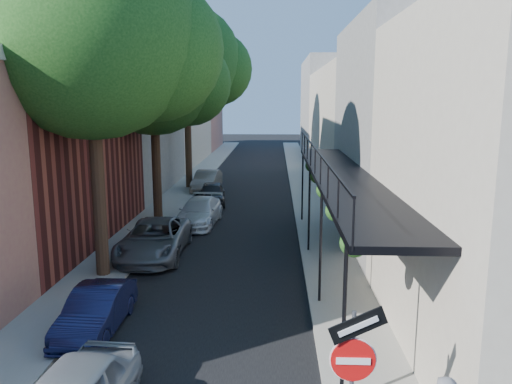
# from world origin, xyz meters

# --- Properties ---
(road_surface) EXTENTS (6.00, 64.00, 0.01)m
(road_surface) POSITION_xyz_m (0.00, 30.00, 0.01)
(road_surface) COLOR black
(road_surface) RESTS_ON ground
(sidewalk_left) EXTENTS (2.00, 64.00, 0.12)m
(sidewalk_left) POSITION_xyz_m (-4.00, 30.00, 0.06)
(sidewalk_left) COLOR gray
(sidewalk_left) RESTS_ON ground
(sidewalk_right) EXTENTS (2.00, 64.00, 0.12)m
(sidewalk_right) POSITION_xyz_m (4.00, 30.00, 0.06)
(sidewalk_right) COLOR gray
(sidewalk_right) RESTS_ON ground
(buildings_left) EXTENTS (10.10, 59.10, 12.00)m
(buildings_left) POSITION_xyz_m (-9.30, 28.76, 4.94)
(buildings_left) COLOR #B2775B
(buildings_left) RESTS_ON ground
(buildings_right) EXTENTS (9.80, 55.00, 10.00)m
(buildings_right) POSITION_xyz_m (8.99, 29.49, 4.42)
(buildings_right) COLOR beige
(buildings_right) RESTS_ON ground
(sign_post) EXTENTS (0.89, 0.17, 2.99)m
(sign_post) POSITION_xyz_m (3.16, 0.97, 2.04)
(sign_post) COLOR #595B60
(sign_post) RESTS_ON ground
(oak_near) EXTENTS (7.48, 6.80, 11.42)m
(oak_near) POSITION_xyz_m (-3.37, 10.26, 7.88)
(oak_near) COLOR #342114
(oak_near) RESTS_ON ground
(oak_mid) EXTENTS (6.60, 6.00, 10.20)m
(oak_mid) POSITION_xyz_m (-3.42, 18.23, 7.06)
(oak_mid) COLOR #342114
(oak_mid) RESTS_ON ground
(oak_far) EXTENTS (7.70, 7.00, 11.90)m
(oak_far) POSITION_xyz_m (-3.35, 27.27, 8.26)
(oak_far) COLOR #342114
(oak_far) RESTS_ON ground
(parked_car_b) EXTENTS (1.22, 3.46, 1.14)m
(parked_car_b) POSITION_xyz_m (-2.60, 6.05, 0.57)
(parked_car_b) COLOR #111437
(parked_car_b) RESTS_ON ground
(parked_car_c) EXTENTS (2.37, 4.97, 1.37)m
(parked_car_c) POSITION_xyz_m (-2.60, 12.32, 0.68)
(parked_car_c) COLOR slate
(parked_car_c) RESTS_ON ground
(parked_car_d) EXTENTS (2.07, 4.42, 1.25)m
(parked_car_d) POSITION_xyz_m (-1.63, 17.24, 0.62)
(parked_car_d) COLOR silver
(parked_car_d) RESTS_ON ground
(parked_car_e) EXTENTS (1.85, 3.78, 1.24)m
(parked_car_e) POSITION_xyz_m (-1.62, 22.00, 0.62)
(parked_car_e) COLOR black
(parked_car_e) RESTS_ON ground
(parked_car_f) EXTENTS (1.65, 4.12, 1.33)m
(parked_car_f) POSITION_xyz_m (-2.48, 26.15, 0.67)
(parked_car_f) COLOR gray
(parked_car_f) RESTS_ON ground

